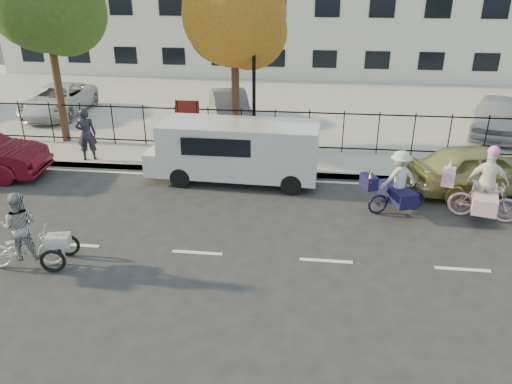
# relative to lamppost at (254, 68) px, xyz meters

# --- Properties ---
(ground) EXTENTS (120.00, 120.00, 0.00)m
(ground) POSITION_rel_lamppost_xyz_m (-0.50, -6.80, -3.11)
(ground) COLOR #333334
(road_markings) EXTENTS (60.00, 9.52, 0.01)m
(road_markings) POSITION_rel_lamppost_xyz_m (-0.50, -6.80, -3.11)
(road_markings) COLOR silver
(road_markings) RESTS_ON ground
(curb) EXTENTS (60.00, 0.10, 0.15)m
(curb) POSITION_rel_lamppost_xyz_m (-0.50, -1.75, -3.04)
(curb) COLOR #A8A399
(curb) RESTS_ON ground
(sidewalk) EXTENTS (60.00, 2.20, 0.15)m
(sidewalk) POSITION_rel_lamppost_xyz_m (-0.50, -0.70, -3.04)
(sidewalk) COLOR #A8A399
(sidewalk) RESTS_ON ground
(parking_lot) EXTENTS (60.00, 15.60, 0.15)m
(parking_lot) POSITION_rel_lamppost_xyz_m (-0.50, 8.20, -3.04)
(parking_lot) COLOR #A8A399
(parking_lot) RESTS_ON ground
(iron_fence) EXTENTS (58.00, 0.06, 1.50)m
(iron_fence) POSITION_rel_lamppost_xyz_m (-0.50, 0.40, -2.21)
(iron_fence) COLOR black
(iron_fence) RESTS_ON sidewalk
(building) EXTENTS (34.00, 10.00, 6.00)m
(building) POSITION_rel_lamppost_xyz_m (-0.50, 18.20, -0.11)
(building) COLOR silver
(building) RESTS_ON ground
(lamppost) EXTENTS (0.36, 0.36, 4.33)m
(lamppost) POSITION_rel_lamppost_xyz_m (0.00, 0.00, 0.00)
(lamppost) COLOR black
(lamppost) RESTS_ON sidewalk
(street_sign) EXTENTS (0.85, 0.06, 1.80)m
(street_sign) POSITION_rel_lamppost_xyz_m (-2.35, 0.00, -1.70)
(street_sign) COLOR black
(street_sign) RESTS_ON sidewalk
(zebra_trike) EXTENTS (2.08, 1.14, 1.78)m
(zebra_trike) POSITION_rel_lamppost_xyz_m (-4.14, -7.80, -2.43)
(zebra_trike) COLOR white
(zebra_trike) RESTS_ON ground
(unicorn_bike) EXTENTS (2.08, 1.49, 2.05)m
(unicorn_bike) POSITION_rel_lamppost_xyz_m (6.57, -4.17, -2.35)
(unicorn_bike) COLOR #D6A3B8
(unicorn_bike) RESTS_ON ground
(bull_bike) EXTENTS (1.94, 1.38, 1.75)m
(bull_bike) POSITION_rel_lamppost_xyz_m (4.38, -3.98, -2.41)
(bull_bike) COLOR black
(bull_bike) RESTS_ON ground
(white_van) EXTENTS (5.31, 1.96, 1.86)m
(white_van) POSITION_rel_lamppost_xyz_m (-0.26, -2.30, -2.08)
(white_van) COLOR silver
(white_van) RESTS_ON ground
(gold_sedan) EXTENTS (4.50, 2.70, 1.43)m
(gold_sedan) POSITION_rel_lamppost_xyz_m (7.00, -2.30, -2.39)
(gold_sedan) COLOR tan
(gold_sedan) RESTS_ON ground
(pedestrian) EXTENTS (0.76, 0.62, 1.79)m
(pedestrian) POSITION_rel_lamppost_xyz_m (-5.50, -1.40, -2.07)
(pedestrian) COLOR black
(pedestrian) RESTS_ON sidewalk
(lot_car_b) EXTENTS (2.46, 4.84, 1.31)m
(lot_car_b) POSITION_rel_lamppost_xyz_m (-9.31, 4.11, -2.31)
(lot_car_b) COLOR silver
(lot_car_b) RESTS_ON parking_lot
(lot_car_c) EXTENTS (2.54, 4.28, 1.33)m
(lot_car_c) POSITION_rel_lamppost_xyz_m (-1.49, 3.68, -2.30)
(lot_car_c) COLOR #4E5156
(lot_car_c) RESTS_ON parking_lot
(lot_car_d) EXTENTS (3.07, 4.66, 1.47)m
(lot_car_d) POSITION_rel_lamppost_xyz_m (9.13, 3.28, -2.22)
(lot_car_d) COLOR #ADAEB5
(lot_car_d) RESTS_ON parking_lot
(tree_mid) EXTENTS (3.58, 3.55, 6.52)m
(tree_mid) POSITION_rel_lamppost_xyz_m (-0.65, 1.00, 1.45)
(tree_mid) COLOR #442D1D
(tree_mid) RESTS_ON ground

